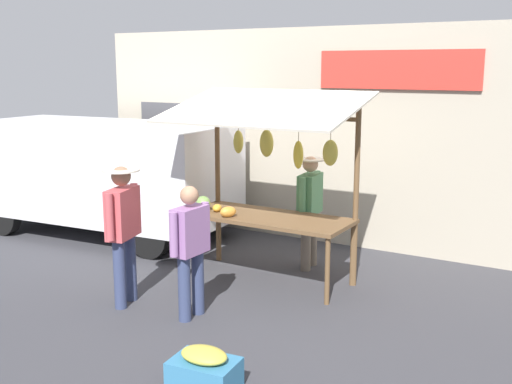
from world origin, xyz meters
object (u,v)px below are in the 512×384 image
Objects in this scene: vendor_with_sunhat at (310,203)px; shopper_in_striped_shirt at (123,224)px; parked_van at (96,168)px; produce_crate_near at (204,371)px; market_stall at (267,166)px; shopper_with_ponytail at (190,244)px.

shopper_in_striped_shirt reaches higher than vendor_with_sunhat.
produce_crate_near is at bearing 138.80° from parked_van.
vendor_with_sunhat is at bearing -78.58° from produce_crate_near.
market_stall reaches higher than shopper_in_striped_shirt.
produce_crate_near is at bearing 109.41° from market_stall.
shopper_in_striped_shirt is (1.28, 2.36, 0.06)m from vendor_with_sunhat.
market_stall is 1.57× the size of vendor_with_sunhat.
market_stall is 1.69m from shopper_with_ponytail.
shopper_with_ponytail is 0.93m from shopper_in_striped_shirt.
shopper_with_ponytail is 0.91× the size of shopper_in_striped_shirt.
shopper_in_striped_shirt is at bearing 135.04° from parked_van.
vendor_with_sunhat reaches higher than shopper_with_ponytail.
shopper_in_striped_shirt is at bearing 58.47° from market_stall.
shopper_with_ponytail reaches higher than produce_crate_near.
shopper_in_striped_shirt is at bearing -34.59° from vendor_with_sunhat.
shopper_in_striped_shirt is at bearing -30.68° from produce_crate_near.
vendor_with_sunhat is 3.95m from parked_van.
shopper_with_ponytail is at bearing -49.52° from produce_crate_near.
produce_crate_near is at bearing 5.27° from vendor_with_sunhat.
shopper_with_ponytail is at bearing 143.97° from parked_van.
vendor_with_sunhat is 0.95× the size of shopper_in_striped_shirt.
parked_van is (3.95, 0.11, 0.19)m from vendor_with_sunhat.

